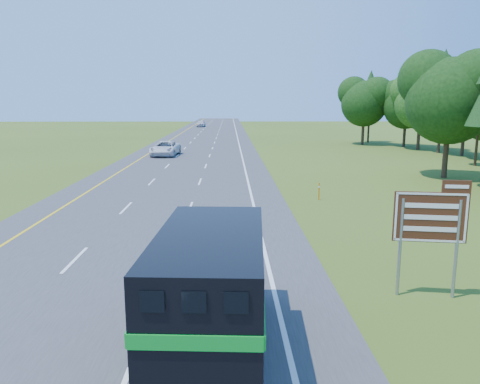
{
  "coord_description": "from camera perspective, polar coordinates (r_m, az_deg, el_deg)",
  "views": [
    {
      "loc": [
        4.1,
        -6.19,
        5.92
      ],
      "look_at": [
        4.59,
        15.77,
        1.74
      ],
      "focal_mm": 35.0,
      "sensor_mm": 36.0,
      "label": 1
    }
  ],
  "objects": [
    {
      "name": "exit_sign",
      "position": [
        15.3,
        22.31,
        -3.39
      ],
      "size": [
        2.15,
        0.41,
        3.68
      ],
      "rotation": [
        0.0,
        0.0,
        -0.16
      ],
      "color": "gray",
      "rests_on": "ground"
    },
    {
      "name": "lane_markings",
      "position": [
        56.65,
        -5.45,
        4.77
      ],
      "size": [
        11.15,
        260.0,
        0.01
      ],
      "color": "yellow",
      "rests_on": "road"
    },
    {
      "name": "far_car",
      "position": [
        119.68,
        -4.77,
        8.32
      ],
      "size": [
        2.24,
        4.91,
        1.63
      ],
      "primitive_type": "imported",
      "rotation": [
        0.0,
        0.0,
        -0.07
      ],
      "color": "silver",
      "rests_on": "road"
    },
    {
      "name": "white_suv",
      "position": [
        54.1,
        -9.09,
        5.28
      ],
      "size": [
        3.15,
        6.1,
        1.64
      ],
      "primitive_type": "imported",
      "rotation": [
        0.0,
        0.0,
        -0.07
      ],
      "color": "silver",
      "rests_on": "road"
    },
    {
      "name": "road",
      "position": [
        56.65,
        -5.45,
        4.75
      ],
      "size": [
        15.0,
        260.0,
        0.04
      ],
      "primitive_type": "cube",
      "color": "#38383A",
      "rests_on": "ground"
    },
    {
      "name": "horse_truck",
      "position": [
        10.98,
        -3.31,
        -11.64
      ],
      "size": [
        2.63,
        7.29,
        3.18
      ],
      "rotation": [
        0.0,
        0.0,
        -0.06
      ],
      "color": "black",
      "rests_on": "road"
    },
    {
      "name": "delineator",
      "position": [
        29.45,
        9.61,
        0.15
      ],
      "size": [
        0.09,
        0.05,
        1.06
      ],
      "color": "orange",
      "rests_on": "ground"
    }
  ]
}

